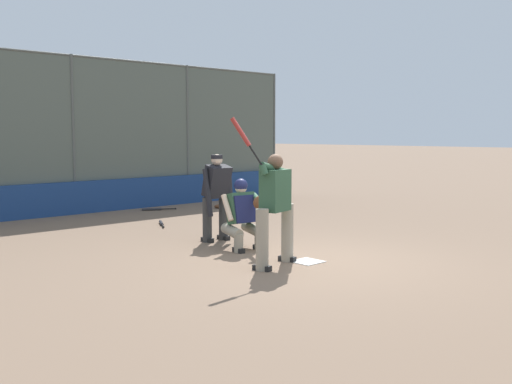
# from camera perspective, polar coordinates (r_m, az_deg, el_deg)

# --- Properties ---
(ground_plane) EXTENTS (160.00, 160.00, 0.00)m
(ground_plane) POSITION_cam_1_polar(r_m,az_deg,el_deg) (9.54, 4.89, -6.65)
(ground_plane) COLOR #7A604C
(home_plate_marker) EXTENTS (0.43, 0.43, 0.01)m
(home_plate_marker) POSITION_cam_1_polar(r_m,az_deg,el_deg) (9.54, 4.89, -6.61)
(home_plate_marker) COLOR white
(home_plate_marker) RESTS_ON ground_plane
(backstop_fence) EXTENTS (14.27, 0.08, 3.98)m
(backstop_fence) POSITION_cam_1_polar(r_m,az_deg,el_deg) (15.72, -17.02, 5.56)
(backstop_fence) COLOR #515651
(backstop_fence) RESTS_ON ground_plane
(padding_wall) EXTENTS (13.91, 0.18, 0.82)m
(padding_wall) POSITION_cam_1_polar(r_m,az_deg,el_deg) (15.71, -16.69, -0.54)
(padding_wall) COLOR navy
(padding_wall) RESTS_ON ground_plane
(bleachers_beyond) EXTENTS (9.93, 3.05, 1.80)m
(bleachers_beyond) POSITION_cam_1_polar(r_m,az_deg,el_deg) (18.12, -22.96, 0.61)
(bleachers_beyond) COLOR slate
(bleachers_beyond) RESTS_ON ground_plane
(batter_at_plate) EXTENTS (1.15, 0.55, 2.26)m
(batter_at_plate) POSITION_cam_1_polar(r_m,az_deg,el_deg) (9.07, 1.79, -1.28)
(batter_at_plate) COLOR gray
(batter_at_plate) RESTS_ON ground_plane
(catcher_behind_plate) EXTENTS (0.68, 0.82, 1.24)m
(catcher_behind_plate) POSITION_cam_1_polar(r_m,az_deg,el_deg) (10.40, -1.21, -2.02)
(catcher_behind_plate) COLOR gray
(catcher_behind_plate) RESTS_ON ground_plane
(umpire_home) EXTENTS (0.67, 0.41, 1.64)m
(umpire_home) POSITION_cam_1_polar(r_m,az_deg,el_deg) (11.21, -3.77, -0.27)
(umpire_home) COLOR #333333
(umpire_home) RESTS_ON ground_plane
(spare_bat_near_backstop) EXTENTS (0.80, 0.50, 0.07)m
(spare_bat_near_backstop) POSITION_cam_1_polar(r_m,az_deg,el_deg) (16.00, -9.67, -1.63)
(spare_bat_near_backstop) COLOR black
(spare_bat_near_backstop) RESTS_ON ground_plane
(spare_bat_by_padding) EXTENTS (0.29, 0.85, 0.07)m
(spare_bat_by_padding) POSITION_cam_1_polar(r_m,az_deg,el_deg) (14.65, -1.27, -2.21)
(spare_bat_by_padding) COLOR black
(spare_bat_by_padding) RESTS_ON ground_plane
(spare_bat_third_base_side) EXTENTS (0.45, 0.75, 0.07)m
(spare_bat_third_base_side) POSITION_cam_1_polar(r_m,az_deg,el_deg) (13.43, -8.99, -2.99)
(spare_bat_third_base_side) COLOR black
(spare_bat_third_base_side) RESTS_ON ground_plane
(fielding_glove_on_dirt) EXTENTS (0.28, 0.22, 0.10)m
(fielding_glove_on_dirt) POSITION_cam_1_polar(r_m,az_deg,el_deg) (16.30, -3.57, -1.36)
(fielding_glove_on_dirt) COLOR #56331E
(fielding_glove_on_dirt) RESTS_ON ground_plane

